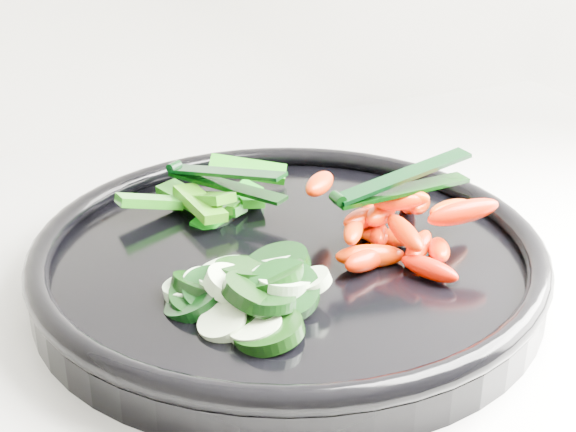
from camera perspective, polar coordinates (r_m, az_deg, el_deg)
name	(u,v)px	position (r m, az deg, el deg)	size (l,w,h in m)	color
veggie_tray	(288,258)	(0.59, 0.00, -3.03)	(0.47, 0.47, 0.04)	black
cucumber_pile	(239,291)	(0.53, -3.50, -5.34)	(0.12, 0.13, 0.04)	black
carrot_pile	(394,224)	(0.59, 7.55, -0.58)	(0.13, 0.16, 0.05)	#FE2A00
pepper_pile	(214,198)	(0.66, -5.29, 1.29)	(0.16, 0.11, 0.04)	#136E0A
tong_carrot	(399,184)	(0.59, 7.91, 2.27)	(0.11, 0.02, 0.02)	black
tong_pepper	(223,178)	(0.65, -4.68, 2.70)	(0.07, 0.10, 0.02)	black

